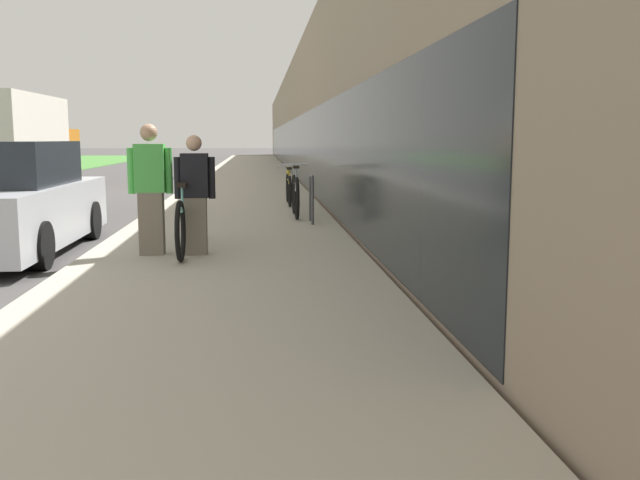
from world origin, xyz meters
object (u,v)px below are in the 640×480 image
at_px(bike_rack_hoop, 311,194).
at_px(cruiser_bike_nearest, 295,195).
at_px(person_rider, 195,195).
at_px(person_bystander, 151,190).
at_px(cruiser_bike_middle, 289,188).
at_px(moving_truck, 12,145).
at_px(tandem_bicycle, 187,221).
at_px(parked_sedan_curbside, 10,203).

relative_size(bike_rack_hoop, cruiser_bike_nearest, 0.47).
bearing_deg(person_rider, person_bystander, 175.22).
bearing_deg(cruiser_bike_middle, moving_truck, 146.92).
xyz_separation_m(tandem_bicycle, moving_truck, (-5.95, 11.42, 0.89)).
distance_m(person_bystander, cruiser_bike_nearest, 4.78).
xyz_separation_m(person_rider, bike_rack_hoop, (1.73, 3.30, -0.25)).
xyz_separation_m(bike_rack_hoop, cruiser_bike_middle, (-0.25, 3.50, -0.15)).
distance_m(person_rider, cruiser_bike_middle, 6.97).
height_order(person_rider, moving_truck, moving_truck).
relative_size(person_bystander, cruiser_bike_middle, 0.91).
relative_size(person_bystander, moving_truck, 0.25).
relative_size(cruiser_bike_middle, moving_truck, 0.27).
xyz_separation_m(person_rider, cruiser_bike_nearest, (1.50, 4.34, -0.35)).
xyz_separation_m(bike_rack_hoop, cruiser_bike_nearest, (-0.23, 1.04, -0.10)).
bearing_deg(parked_sedan_curbside, person_bystander, -25.38).
distance_m(tandem_bicycle, moving_truck, 12.91).
height_order(bike_rack_hoop, moving_truck, moving_truck).
bearing_deg(parked_sedan_curbside, person_rider, -21.36).
height_order(person_bystander, bike_rack_hoop, person_bystander).
distance_m(tandem_bicycle, cruiser_bike_nearest, 4.35).
distance_m(person_rider, person_bystander, 0.57).
relative_size(cruiser_bike_nearest, moving_truck, 0.27).
xyz_separation_m(person_bystander, cruiser_bike_middle, (2.04, 6.75, -0.47)).
xyz_separation_m(person_rider, moving_truck, (-6.09, 11.72, 0.52)).
xyz_separation_m(person_bystander, cruiser_bike_nearest, (2.06, 4.29, -0.42)).
height_order(cruiser_bike_nearest, parked_sedan_curbside, parked_sedan_curbside).
xyz_separation_m(person_rider, parked_sedan_curbside, (-2.63, 1.03, -0.17)).
bearing_deg(cruiser_bike_middle, bike_rack_hoop, -85.90).
xyz_separation_m(person_bystander, parked_sedan_curbside, (-2.07, 0.98, -0.24)).
bearing_deg(moving_truck, cruiser_bike_nearest, -44.25).
distance_m(bike_rack_hoop, cruiser_bike_nearest, 1.07).
relative_size(tandem_bicycle, bike_rack_hoop, 2.92).
distance_m(person_rider, cruiser_bike_nearest, 4.60).
bearing_deg(person_bystander, bike_rack_hoop, 54.92).
relative_size(person_rider, parked_sedan_curbside, 0.34).
relative_size(cruiser_bike_nearest, parked_sedan_curbside, 0.40).
bearing_deg(moving_truck, person_bystander, -64.68).
bearing_deg(person_bystander, cruiser_bike_nearest, 64.38).
bearing_deg(bike_rack_hoop, parked_sedan_curbside, -152.42).
height_order(tandem_bicycle, moving_truck, moving_truck).
relative_size(cruiser_bike_middle, parked_sedan_curbside, 0.41).
bearing_deg(person_rider, moving_truck, 117.43).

